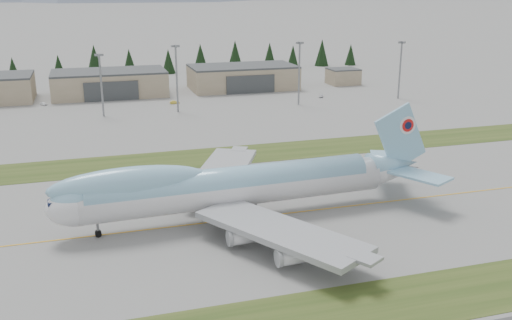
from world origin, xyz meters
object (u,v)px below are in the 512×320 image
object	(u,v)px
hangar_center	(110,83)
service_vehicle_c	(321,97)
boeing_747_freighter	(233,186)
hangar_right	(243,77)
service_vehicle_a	(44,105)
service_vehicle_b	(175,104)

from	to	relation	value
hangar_center	service_vehicle_c	bearing A→B (deg)	-19.67
boeing_747_freighter	hangar_center	distance (m)	150.20
boeing_747_freighter	hangar_right	xyz separation A→B (m)	(43.24, 149.26, -1.72)
boeing_747_freighter	service_vehicle_c	xyz separation A→B (m)	(69.57, 118.39, -7.11)
hangar_right	service_vehicle_a	distance (m)	88.21
boeing_747_freighter	hangar_center	xyz separation A→B (m)	(-16.76, 149.26, -1.72)
hangar_right	service_vehicle_a	bearing A→B (deg)	-170.35
boeing_747_freighter	service_vehicle_c	bearing A→B (deg)	57.20
service_vehicle_a	service_vehicle_c	size ratio (longest dim) A/B	0.90
hangar_center	hangar_right	distance (m)	60.00
service_vehicle_c	hangar_right	bearing A→B (deg)	156.24
boeing_747_freighter	service_vehicle_c	size ratio (longest dim) A/B	20.00
boeing_747_freighter	service_vehicle_b	bearing A→B (deg)	84.28
hangar_center	hangar_right	xyz separation A→B (m)	(60.00, 0.00, 0.00)
service_vehicle_a	service_vehicle_c	distance (m)	114.27
service_vehicle_b	service_vehicle_c	bearing A→B (deg)	-96.89
hangar_center	service_vehicle_a	world-z (taller)	hangar_center
service_vehicle_a	hangar_center	bearing A→B (deg)	-4.56
service_vehicle_c	service_vehicle_a	bearing A→B (deg)	-162.32
service_vehicle_b	service_vehicle_c	xyz separation A→B (m)	(62.40, -4.06, 0.00)
hangar_center	service_vehicle_b	xyz separation A→B (m)	(23.93, -26.80, -5.39)
hangar_center	service_vehicle_a	distance (m)	31.06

